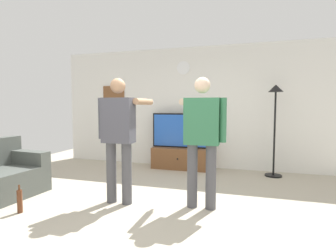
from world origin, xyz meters
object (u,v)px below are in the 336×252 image
(wall_clock, at_px, (183,68))
(framed_picture, at_px, (114,99))
(television, at_px, (181,130))
(beverage_bottle, at_px, (20,201))
(tv_stand, at_px, (180,158))
(person_standing_nearer_lamp, at_px, (119,133))
(floor_lamp, at_px, (275,111))
(person_standing_nearer_couch, at_px, (202,134))

(wall_clock, height_order, framed_picture, wall_clock)
(television, height_order, beverage_bottle, television)
(tv_stand, xyz_separation_m, wall_clock, (0.00, 0.29, 2.01))
(tv_stand, bearing_deg, beverage_bottle, -115.27)
(framed_picture, relative_size, beverage_bottle, 1.68)
(person_standing_nearer_lamp, bearing_deg, television, 82.01)
(tv_stand, distance_m, framed_picture, 2.23)
(wall_clock, distance_m, framed_picture, 1.89)
(framed_picture, xyz_separation_m, beverage_bottle, (0.37, -3.24, -1.42))
(television, xyz_separation_m, wall_clock, (0.00, 0.24, 1.40))
(framed_picture, bearing_deg, television, -8.03)
(wall_clock, xyz_separation_m, floor_lamp, (1.92, -0.37, -0.96))
(floor_lamp, relative_size, person_standing_nearer_couch, 1.02)
(television, height_order, floor_lamp, floor_lamp)
(tv_stand, bearing_deg, television, 90.00)
(television, xyz_separation_m, floor_lamp, (1.92, -0.13, 0.44))
(tv_stand, relative_size, beverage_bottle, 3.34)
(floor_lamp, height_order, beverage_bottle, floor_lamp)
(television, relative_size, framed_picture, 2.07)
(framed_picture, height_order, floor_lamp, framed_picture)
(tv_stand, height_order, floor_lamp, floor_lamp)
(person_standing_nearer_lamp, relative_size, beverage_bottle, 4.80)
(person_standing_nearer_lamp, bearing_deg, person_standing_nearer_couch, 7.69)
(floor_lamp, relative_size, beverage_bottle, 4.89)
(television, distance_m, beverage_bottle, 3.37)
(floor_lamp, bearing_deg, television, 176.22)
(beverage_bottle, bearing_deg, wall_clock, 66.75)
(wall_clock, height_order, beverage_bottle, wall_clock)
(person_standing_nearer_couch, height_order, beverage_bottle, person_standing_nearer_couch)
(floor_lamp, bearing_deg, framed_picture, 174.18)
(tv_stand, bearing_deg, person_standing_nearer_lamp, -98.16)
(floor_lamp, distance_m, person_standing_nearer_couch, 2.30)
(tv_stand, relative_size, framed_picture, 1.99)
(television, bearing_deg, framed_picture, 171.97)
(tv_stand, distance_m, wall_clock, 2.03)
(beverage_bottle, bearing_deg, person_standing_nearer_lamp, 33.36)
(television, bearing_deg, person_standing_nearer_lamp, -97.99)
(tv_stand, distance_m, beverage_bottle, 3.26)
(floor_lamp, xyz_separation_m, person_standing_nearer_couch, (-1.09, -2.01, -0.28))
(person_standing_nearer_lamp, bearing_deg, beverage_bottle, -146.64)
(beverage_bottle, bearing_deg, television, 65.08)
(framed_picture, bearing_deg, tv_stand, -9.50)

